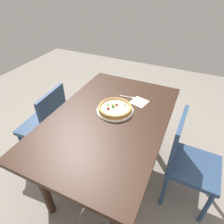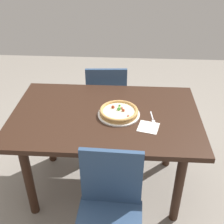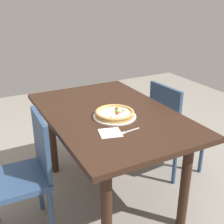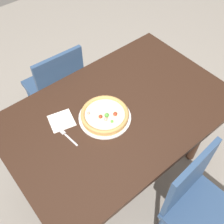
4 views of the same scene
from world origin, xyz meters
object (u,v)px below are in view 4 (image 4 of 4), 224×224
object	(u,v)px
chair_near	(199,206)
plate	(105,117)
pizza	(105,115)
dining_table	(119,121)
napkin	(62,121)
chair_far	(57,87)
fork	(66,135)

from	to	relation	value
chair_near	plate	xyz separation A→B (m)	(-0.15, 0.68, 0.29)
chair_near	pizza	bearing A→B (deg)	-81.81
dining_table	napkin	bearing A→B (deg)	153.60
dining_table	chair_far	size ratio (longest dim) A/B	1.61
dining_table	chair_near	xyz separation A→B (m)	(0.04, -0.67, -0.18)
chair_near	napkin	distance (m)	0.95
chair_near	chair_far	bearing A→B (deg)	-88.78
pizza	plate	bearing A→B (deg)	78.99
chair_far	fork	distance (m)	0.74
pizza	fork	xyz separation A→B (m)	(-0.25, 0.04, -0.03)
chair_far	plate	bearing A→B (deg)	-90.22
chair_near	plate	distance (m)	0.76
chair_far	pizza	xyz separation A→B (m)	(-0.03, -0.66, 0.31)
dining_table	chair_near	size ratio (longest dim) A/B	1.61
dining_table	chair_near	bearing A→B (deg)	-86.29
plate	napkin	distance (m)	0.26
dining_table	napkin	distance (m)	0.37
chair_far	napkin	xyz separation A→B (m)	(-0.24, -0.52, 0.28)
fork	napkin	xyz separation A→B (m)	(0.04, 0.11, -0.00)
plate	fork	distance (m)	0.25
chair_near	chair_far	xyz separation A→B (m)	(-0.12, 1.35, 0.00)
plate	fork	world-z (taller)	plate
chair_near	fork	bearing A→B (deg)	-65.12
chair_far	pizza	distance (m)	0.73
pizza	napkin	distance (m)	0.26
dining_table	chair_far	bearing A→B (deg)	96.53
plate	fork	bearing A→B (deg)	171.12
dining_table	fork	size ratio (longest dim) A/B	8.56
plate	pizza	distance (m)	0.03
chair_near	chair_far	distance (m)	1.35
plate	napkin	size ratio (longest dim) A/B	2.25
dining_table	napkin	world-z (taller)	napkin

